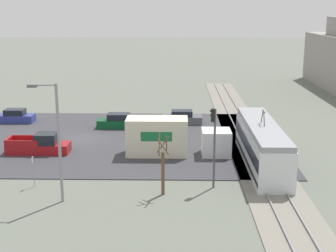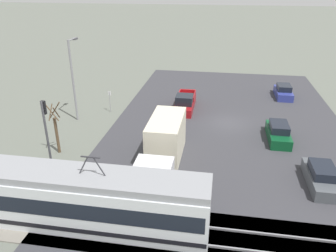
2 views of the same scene
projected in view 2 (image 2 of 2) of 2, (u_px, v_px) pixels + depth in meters
ground_plane at (228, 124)px, 33.28m from camera, size 320.00×320.00×0.00m
road_surface at (228, 123)px, 33.26m from camera, size 22.83×38.87×0.08m
rail_bed at (228, 240)px, 18.46m from camera, size 70.53×4.40×0.22m
light_rail_tram at (95, 201)px, 18.90m from camera, size 13.22×2.71×4.64m
box_truck at (164, 146)px, 25.40m from camera, size 2.55×9.31×3.35m
pickup_truck at (185, 103)px, 36.48m from camera, size 1.96×5.61×1.84m
sedan_car_0 at (321, 177)px, 23.10m from camera, size 1.81×4.55×1.52m
sedan_car_1 at (278, 133)px, 29.64m from camera, size 1.78×4.66×1.58m
sedan_car_2 at (283, 92)px, 40.30m from camera, size 1.82×4.27×1.53m
traffic_light_pole at (47, 131)px, 22.81m from camera, size 0.28×0.47×5.98m
street_tree at (56, 130)px, 27.01m from camera, size 1.07×0.89×4.50m
street_lamp_near_crossing at (73, 75)px, 32.46m from camera, size 0.36×1.95×8.22m
no_parking_sign at (110, 99)px, 35.71m from camera, size 0.32×0.08×2.34m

